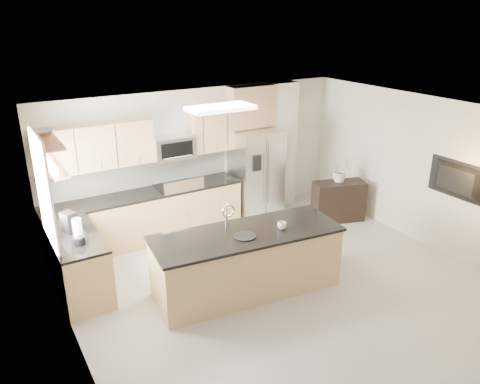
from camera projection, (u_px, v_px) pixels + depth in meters
floor at (300, 299)px, 6.80m from camera, size 6.50×6.50×0.00m
ceiling at (309, 123)px, 5.86m from camera, size 6.00×6.50×0.02m
wall_back at (199, 157)px, 8.94m from camera, size 6.00×0.02×2.60m
wall_left at (78, 277)px, 4.90m from camera, size 0.02×6.50×2.60m
wall_right at (447, 179)px, 7.77m from camera, size 0.02×6.50×2.60m
back_counter at (147, 216)px, 8.39m from camera, size 3.55×0.66×1.44m
left_counter at (78, 263)px, 6.84m from camera, size 0.66×1.50×0.92m
range at (179, 209)px, 8.68m from camera, size 0.76×0.64×1.14m
upper_cabinets at (133, 142)px, 7.99m from camera, size 3.50×0.33×0.75m
microwave at (173, 147)px, 8.37m from camera, size 0.76×0.40×0.40m
refrigerator at (256, 174)px, 9.29m from camera, size 0.92×0.78×1.78m
partition_column at (281, 146)px, 9.69m from camera, size 0.60×0.30×2.60m
window at (44, 191)px, 6.27m from camera, size 0.04×1.15×1.65m
shelf_lower at (49, 167)px, 6.30m from camera, size 0.30×1.20×0.04m
shelf_upper at (45, 140)px, 6.16m from camera, size 0.30×1.20×0.04m
ceiling_fixture at (221, 108)px, 6.97m from camera, size 1.00×0.50×0.06m
island at (247, 261)px, 6.86m from camera, size 2.85×1.29×1.38m
credenza at (338, 201)px, 9.24m from camera, size 1.08×0.71×0.80m
cup at (282, 226)px, 6.77m from camera, size 0.16×0.16×0.11m
platter at (245, 236)px, 6.56m from camera, size 0.40×0.40×0.02m
blender at (78, 233)px, 6.35m from camera, size 0.17×0.17×0.38m
kettle at (79, 230)px, 6.54m from camera, size 0.22×0.22×0.28m
coffee_maker at (69, 223)px, 6.73m from camera, size 0.22×0.24×0.30m
bowl at (42, 132)px, 6.31m from camera, size 0.51×0.51×0.10m
flower_vase at (340, 165)px, 9.03m from camera, size 0.76×0.71×0.68m
television at (455, 181)px, 7.55m from camera, size 0.14×1.08×0.62m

